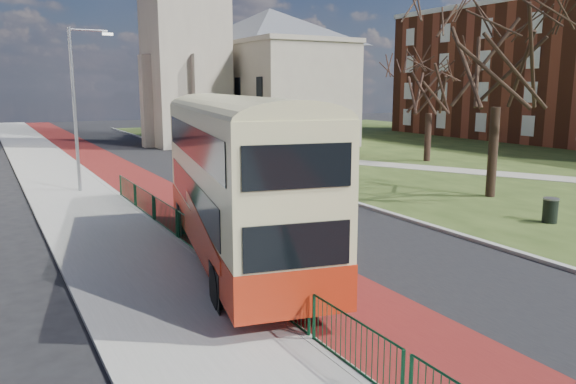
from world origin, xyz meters
TOP-DOWN VIEW (x-y plane):
  - ground at (0.00, 0.00)m, footprint 160.00×160.00m
  - road_carriageway at (1.50, 20.00)m, footprint 9.00×120.00m
  - bus_lane at (-1.20, 20.00)m, footprint 3.40×120.00m
  - pavement_west at (-5.00, 20.00)m, footprint 4.00×120.00m
  - kerb_west at (-3.00, 20.00)m, footprint 0.25×120.00m
  - kerb_east at (6.10, 22.00)m, footprint 0.25×80.00m
  - grass_green at (26.00, 22.00)m, footprint 40.00×80.00m
  - footpath at (20.00, 10.00)m, footprint 18.84×32.82m
  - pedestrian_railing at (-2.95, 4.00)m, footprint 0.07×24.00m
  - streetlamp at (-4.35, 18.00)m, footprint 2.13×0.18m
  - bus at (-2.08, 3.69)m, footprint 4.94×11.89m
  - winter_tree_near at (12.87, 7.26)m, footprint 9.01×9.01m
  - winter_tree_far at (19.35, 18.79)m, footprint 7.84×7.84m
  - litter_bin at (10.68, 2.35)m, footprint 0.65×0.65m

SIDE VIEW (x-z plane):
  - ground at x=0.00m, z-range 0.00..0.00m
  - road_carriageway at x=1.50m, z-range 0.00..0.01m
  - bus_lane at x=-1.20m, z-range 0.00..0.01m
  - grass_green at x=26.00m, z-range 0.00..0.04m
  - footpath at x=20.00m, z-range 0.04..0.07m
  - pavement_west at x=-5.00m, z-range 0.00..0.12m
  - kerb_west at x=-3.00m, z-range 0.00..0.13m
  - kerb_east at x=6.10m, z-range 0.00..0.13m
  - litter_bin at x=10.68m, z-range 0.04..1.03m
  - pedestrian_railing at x=-2.95m, z-range -0.01..1.11m
  - bus at x=-2.08m, z-range 0.34..5.19m
  - streetlamp at x=-4.35m, z-range 0.59..8.59m
  - winter_tree_far at x=19.35m, z-range 1.72..10.48m
  - winter_tree_near at x=12.87m, z-range 2.18..13.29m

